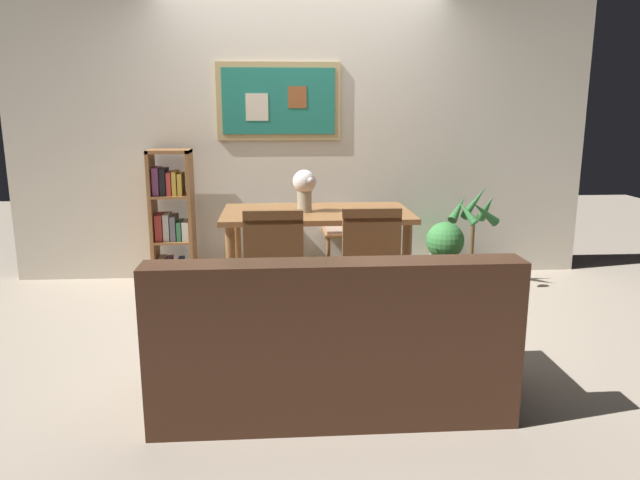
# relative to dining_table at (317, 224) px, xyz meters

# --- Properties ---
(ground_plane) EXTENTS (12.00, 12.00, 0.00)m
(ground_plane) POSITION_rel_dining_table_xyz_m (-0.06, -0.39, -0.65)
(ground_plane) COLOR tan
(wall_back_with_painting) EXTENTS (5.20, 0.14, 2.60)m
(wall_back_with_painting) POSITION_rel_dining_table_xyz_m (-0.07, 0.87, 0.66)
(wall_back_with_painting) COLOR beige
(wall_back_with_painting) RESTS_ON ground_plane
(dining_table) EXTENTS (1.46, 0.82, 0.75)m
(dining_table) POSITION_rel_dining_table_xyz_m (0.00, 0.00, 0.00)
(dining_table) COLOR brown
(dining_table) RESTS_ON ground_plane
(dining_chair_far_left) EXTENTS (0.40, 0.41, 0.91)m
(dining_chair_far_left) POSITION_rel_dining_table_xyz_m (-0.30, 0.79, -0.11)
(dining_chair_far_left) COLOR brown
(dining_chair_far_left) RESTS_ON ground_plane
(dining_chair_far_right) EXTENTS (0.40, 0.41, 0.91)m
(dining_chair_far_right) POSITION_rel_dining_table_xyz_m (0.31, 0.76, -0.11)
(dining_chair_far_right) COLOR brown
(dining_chair_far_right) RESTS_ON ground_plane
(dining_chair_near_right) EXTENTS (0.40, 0.41, 0.91)m
(dining_chair_near_right) POSITION_rel_dining_table_xyz_m (0.30, -0.74, -0.11)
(dining_chair_near_right) COLOR brown
(dining_chair_near_right) RESTS_ON ground_plane
(dining_chair_near_left) EXTENTS (0.40, 0.41, 0.91)m
(dining_chair_near_left) POSITION_rel_dining_table_xyz_m (-0.33, -0.77, -0.11)
(dining_chair_near_left) COLOR brown
(dining_chair_near_left) RESTS_ON ground_plane
(leather_couch) EXTENTS (1.80, 0.84, 0.84)m
(leather_couch) POSITION_rel_dining_table_xyz_m (-0.04, -1.64, -0.34)
(leather_couch) COLOR #472819
(leather_couch) RESTS_ON ground_plane
(bookshelf) EXTENTS (0.36, 0.28, 1.19)m
(bookshelf) POSITION_rel_dining_table_xyz_m (-1.23, 0.61, -0.08)
(bookshelf) COLOR brown
(bookshelf) RESTS_ON ground_plane
(potted_ivy) EXTENTS (0.34, 0.34, 0.56)m
(potted_ivy) POSITION_rel_dining_table_xyz_m (1.21, 0.61, -0.36)
(potted_ivy) COLOR #B2ADA3
(potted_ivy) RESTS_ON ground_plane
(potted_palm) EXTENTS (0.42, 0.44, 0.89)m
(potted_palm) POSITION_rel_dining_table_xyz_m (1.36, 0.31, -0.30)
(potted_palm) COLOR brown
(potted_palm) RESTS_ON ground_plane
(flower_vase) EXTENTS (0.18, 0.18, 0.33)m
(flower_vase) POSITION_rel_dining_table_xyz_m (-0.09, -0.03, 0.30)
(flower_vase) COLOR tan
(flower_vase) RESTS_ON dining_table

